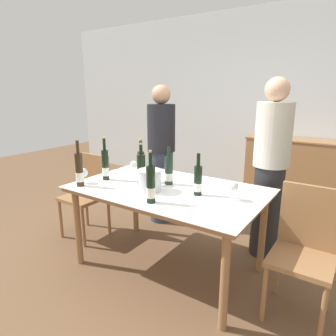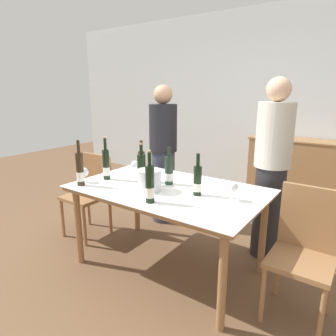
{
  "view_description": "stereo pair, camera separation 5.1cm",
  "coord_description": "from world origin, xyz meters",
  "px_view_note": "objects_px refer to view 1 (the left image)",
  "views": [
    {
      "loc": [
        1.38,
        -2.06,
        1.6
      ],
      "look_at": [
        0.0,
        0.0,
        0.95
      ],
      "focal_mm": 32.0,
      "sensor_mm": 36.0,
      "label": 1
    },
    {
      "loc": [
        1.42,
        -2.03,
        1.6
      ],
      "look_at": [
        0.0,
        0.0,
        0.95
      ],
      "focal_mm": 32.0,
      "sensor_mm": 36.0,
      "label": 2
    }
  ],
  "objects_px": {
    "wine_bottle_0": "(198,181)",
    "wine_bottle_2": "(141,170)",
    "dining_table": "(168,196)",
    "wine_bottle_5": "(79,170)",
    "wine_bottle_3": "(141,167)",
    "wine_bottle_6": "(169,171)",
    "chair_right_end": "(305,244)",
    "person_guest_left": "(270,170)",
    "chair_left_end": "(89,189)",
    "ice_bucket": "(150,180)",
    "wine_bottle_1": "(105,165)",
    "wine_bottle_4": "(151,185)",
    "person_host": "(161,155)",
    "wine_glass_0": "(83,173)",
    "wine_glass_1": "(134,165)",
    "sideboard_cabinet": "(298,172)",
    "wine_glass_2": "(233,187)"
  },
  "relations": [
    {
      "from": "wine_glass_2",
      "to": "sideboard_cabinet",
      "type": "bearing_deg",
      "value": 88.76
    },
    {
      "from": "wine_bottle_1",
      "to": "wine_bottle_2",
      "type": "relative_size",
      "value": 1.08
    },
    {
      "from": "wine_glass_2",
      "to": "chair_right_end",
      "type": "xyz_separation_m",
      "value": [
        0.54,
        0.05,
        -0.34
      ]
    },
    {
      "from": "wine_bottle_4",
      "to": "dining_table",
      "type": "bearing_deg",
      "value": 103.33
    },
    {
      "from": "dining_table",
      "to": "wine_bottle_6",
      "type": "relative_size",
      "value": 4.79
    },
    {
      "from": "chair_right_end",
      "to": "wine_glass_1",
      "type": "bearing_deg",
      "value": 178.12
    },
    {
      "from": "wine_bottle_0",
      "to": "wine_glass_1",
      "type": "relative_size",
      "value": 2.31
    },
    {
      "from": "dining_table",
      "to": "wine_bottle_3",
      "type": "height_order",
      "value": "wine_bottle_3"
    },
    {
      "from": "chair_right_end",
      "to": "chair_left_end",
      "type": "distance_m",
      "value": 2.24
    },
    {
      "from": "ice_bucket",
      "to": "wine_bottle_0",
      "type": "height_order",
      "value": "wine_bottle_0"
    },
    {
      "from": "dining_table",
      "to": "person_host",
      "type": "height_order",
      "value": "person_host"
    },
    {
      "from": "ice_bucket",
      "to": "chair_left_end",
      "type": "height_order",
      "value": "ice_bucket"
    },
    {
      "from": "wine_bottle_4",
      "to": "person_host",
      "type": "xyz_separation_m",
      "value": [
        -0.74,
        1.19,
        -0.07
      ]
    },
    {
      "from": "wine_bottle_1",
      "to": "wine_glass_1",
      "type": "relative_size",
      "value": 2.74
    },
    {
      "from": "wine_bottle_3",
      "to": "wine_bottle_5",
      "type": "bearing_deg",
      "value": -131.44
    },
    {
      "from": "ice_bucket",
      "to": "wine_bottle_4",
      "type": "bearing_deg",
      "value": -50.99
    },
    {
      "from": "wine_bottle_1",
      "to": "wine_bottle_6",
      "type": "bearing_deg",
      "value": 20.47
    },
    {
      "from": "wine_bottle_2",
      "to": "wine_bottle_0",
      "type": "bearing_deg",
      "value": 4.19
    },
    {
      "from": "wine_glass_0",
      "to": "chair_right_end",
      "type": "relative_size",
      "value": 0.15
    },
    {
      "from": "wine_bottle_6",
      "to": "ice_bucket",
      "type": "bearing_deg",
      "value": -97.7
    },
    {
      "from": "wine_bottle_6",
      "to": "chair_left_end",
      "type": "height_order",
      "value": "wine_bottle_6"
    },
    {
      "from": "wine_bottle_1",
      "to": "wine_bottle_6",
      "type": "relative_size",
      "value": 1.19
    },
    {
      "from": "sideboard_cabinet",
      "to": "wine_bottle_2",
      "type": "relative_size",
      "value": 3.87
    },
    {
      "from": "sideboard_cabinet",
      "to": "chair_right_end",
      "type": "relative_size",
      "value": 1.56
    },
    {
      "from": "dining_table",
      "to": "wine_bottle_4",
      "type": "distance_m",
      "value": 0.42
    },
    {
      "from": "wine_bottle_5",
      "to": "wine_bottle_6",
      "type": "xyz_separation_m",
      "value": [
        0.63,
        0.48,
        -0.02
      ]
    },
    {
      "from": "ice_bucket",
      "to": "wine_bottle_2",
      "type": "bearing_deg",
      "value": 150.71
    },
    {
      "from": "ice_bucket",
      "to": "wine_bottle_6",
      "type": "height_order",
      "value": "wine_bottle_6"
    },
    {
      "from": "wine_bottle_6",
      "to": "chair_left_end",
      "type": "distance_m",
      "value": 1.13
    },
    {
      "from": "wine_bottle_3",
      "to": "person_guest_left",
      "type": "bearing_deg",
      "value": 36.1
    },
    {
      "from": "wine_bottle_1",
      "to": "chair_left_end",
      "type": "bearing_deg",
      "value": 157.41
    },
    {
      "from": "wine_glass_0",
      "to": "wine_bottle_3",
      "type": "bearing_deg",
      "value": 39.53
    },
    {
      "from": "wine_bottle_5",
      "to": "chair_right_end",
      "type": "relative_size",
      "value": 0.43
    },
    {
      "from": "ice_bucket",
      "to": "wine_bottle_1",
      "type": "xyz_separation_m",
      "value": [
        -0.54,
        0.02,
        0.04
      ]
    },
    {
      "from": "wine_glass_0",
      "to": "person_host",
      "type": "height_order",
      "value": "person_host"
    },
    {
      "from": "chair_right_end",
      "to": "person_host",
      "type": "distance_m",
      "value": 1.95
    },
    {
      "from": "wine_bottle_3",
      "to": "wine_glass_2",
      "type": "height_order",
      "value": "wine_bottle_3"
    },
    {
      "from": "wine_bottle_6",
      "to": "chair_left_end",
      "type": "xyz_separation_m",
      "value": [
        -1.06,
        -0.01,
        -0.37
      ]
    },
    {
      "from": "chair_right_end",
      "to": "person_guest_left",
      "type": "height_order",
      "value": "person_guest_left"
    },
    {
      "from": "wine_bottle_0",
      "to": "wine_bottle_2",
      "type": "bearing_deg",
      "value": -175.81
    },
    {
      "from": "wine_bottle_1",
      "to": "chair_right_end",
      "type": "distance_m",
      "value": 1.8
    },
    {
      "from": "wine_bottle_1",
      "to": "wine_glass_1",
      "type": "xyz_separation_m",
      "value": [
        0.13,
        0.26,
        -0.04
      ]
    },
    {
      "from": "dining_table",
      "to": "wine_glass_0",
      "type": "relative_size",
      "value": 11.73
    },
    {
      "from": "dining_table",
      "to": "wine_bottle_4",
      "type": "bearing_deg",
      "value": -76.67
    },
    {
      "from": "dining_table",
      "to": "wine_bottle_5",
      "type": "xyz_separation_m",
      "value": [
        -0.68,
        -0.39,
        0.22
      ]
    },
    {
      "from": "dining_table",
      "to": "wine_glass_1",
      "type": "relative_size",
      "value": 11.01
    },
    {
      "from": "person_guest_left",
      "to": "wine_bottle_3",
      "type": "bearing_deg",
      "value": -143.9
    },
    {
      "from": "wine_bottle_2",
      "to": "wine_bottle_5",
      "type": "distance_m",
      "value": 0.54
    },
    {
      "from": "sideboard_cabinet",
      "to": "person_guest_left",
      "type": "xyz_separation_m",
      "value": [
        0.03,
        -1.65,
        0.4
      ]
    },
    {
      "from": "wine_bottle_5",
      "to": "wine_bottle_0",
      "type": "bearing_deg",
      "value": 20.95
    }
  ]
}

